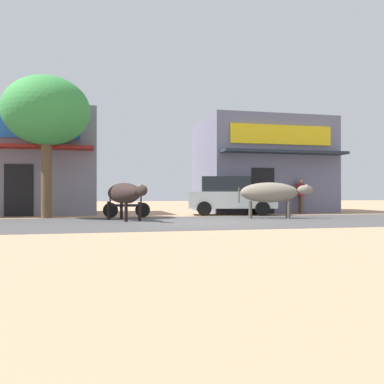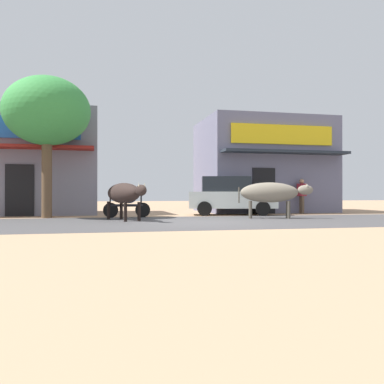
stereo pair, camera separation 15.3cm
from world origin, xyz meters
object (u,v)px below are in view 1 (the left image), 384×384
object	(u,v)px
parked_motorcycle	(127,206)
pedestrian_by_shop	(301,193)
parked_hatchback_car	(229,195)
roadside_tree	(46,112)
cow_near_brown	(124,193)
cow_far_dark	(271,193)

from	to	relation	value
parked_motorcycle	pedestrian_by_shop	xyz separation A→B (m)	(8.06, 1.47, 0.47)
parked_hatchback_car	pedestrian_by_shop	xyz separation A→B (m)	(3.62, 0.46, 0.10)
roadside_tree	cow_near_brown	world-z (taller)	roadside_tree
parked_motorcycle	cow_far_dark	size ratio (longest dim) A/B	0.67
cow_near_brown	cow_far_dark	world-z (taller)	cow_far_dark
parked_hatchback_car	cow_near_brown	bearing A→B (deg)	-149.08
parked_hatchback_car	cow_far_dark	xyz separation A→B (m)	(0.72, -2.71, 0.11)
cow_near_brown	roadside_tree	bearing A→B (deg)	141.40
roadside_tree	cow_near_brown	bearing A→B (deg)	-38.60
parked_hatchback_car	cow_far_dark	world-z (taller)	parked_hatchback_car
roadside_tree	parked_motorcycle	xyz separation A→B (m)	(3.00, -0.41, -3.54)
parked_hatchback_car	pedestrian_by_shop	size ratio (longest dim) A/B	2.48
pedestrian_by_shop	parked_motorcycle	bearing A→B (deg)	-169.62
parked_hatchback_car	cow_near_brown	world-z (taller)	parked_hatchback_car
parked_motorcycle	cow_near_brown	size ratio (longest dim) A/B	0.66
roadside_tree	cow_near_brown	distance (m)	4.68
cow_near_brown	pedestrian_by_shop	size ratio (longest dim) A/B	1.71
cow_near_brown	parked_hatchback_car	bearing A→B (deg)	30.92
parked_motorcycle	cow_far_dark	distance (m)	5.46
cow_far_dark	pedestrian_by_shop	world-z (taller)	pedestrian_by_shop
parked_hatchback_car	pedestrian_by_shop	distance (m)	3.65
roadside_tree	parked_motorcycle	size ratio (longest dim) A/B	2.98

